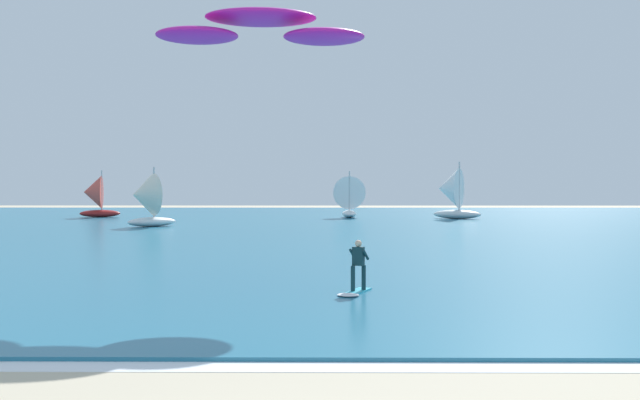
# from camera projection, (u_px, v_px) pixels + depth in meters

# --- Properties ---
(ocean) EXTENTS (160.00, 90.00, 0.10)m
(ocean) POSITION_uv_depth(u_px,v_px,m) (317.00, 226.00, 59.16)
(ocean) COLOR #236B89
(ocean) RESTS_ON ground
(shoreline_foam) EXTENTS (65.16, 2.22, 0.01)m
(shoreline_foam) POSITION_uv_depth(u_px,v_px,m) (211.00, 358.00, 14.52)
(shoreline_foam) COLOR white
(shoreline_foam) RESTS_ON ground
(kitesurfer) EXTENTS (1.26, 2.02, 1.67)m
(kitesurfer) POSITION_uv_depth(u_px,v_px,m) (356.00, 274.00, 22.60)
(kitesurfer) COLOR #26B2CC
(kitesurfer) RESTS_ON ocean
(kite) EXTENTS (7.39, 2.75, 1.10)m
(kite) POSITION_uv_depth(u_px,v_px,m) (261.00, 29.00, 24.72)
(kite) COLOR #B21999
(sailboat_near_shore) EXTENTS (3.52, 4.13, 4.78)m
(sailboat_near_shore) POSITION_uv_depth(u_px,v_px,m) (349.00, 196.00, 73.78)
(sailboat_near_shore) COLOR white
(sailboat_near_shore) RESTS_ON ocean
(sailboat_outermost) EXTENTS (4.38, 4.11, 4.87)m
(sailboat_outermost) POSITION_uv_depth(u_px,v_px,m) (145.00, 199.00, 57.28)
(sailboat_outermost) COLOR white
(sailboat_outermost) RESTS_ON ocean
(sailboat_anchored_offshore) EXTENTS (5.04, 4.51, 5.66)m
(sailboat_anchored_offshore) POSITION_uv_depth(u_px,v_px,m) (450.00, 193.00, 70.75)
(sailboat_anchored_offshore) COLOR silver
(sailboat_anchored_offshore) RESTS_ON ocean
(sailboat_mid_right) EXTENTS (4.31, 3.74, 4.88)m
(sailboat_mid_right) POSITION_uv_depth(u_px,v_px,m) (94.00, 196.00, 73.84)
(sailboat_mid_right) COLOR maroon
(sailboat_mid_right) RESTS_ON ocean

